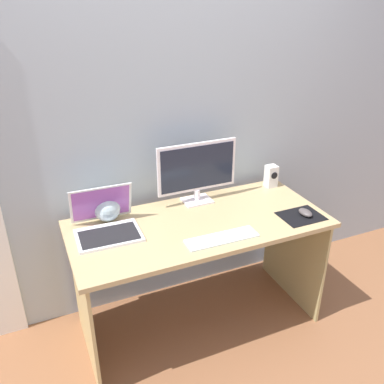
# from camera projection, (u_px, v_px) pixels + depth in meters

# --- Properties ---
(ground_plane) EXTENTS (8.00, 8.00, 0.00)m
(ground_plane) POSITION_uv_depth(u_px,v_px,m) (198.00, 321.00, 2.73)
(ground_plane) COLOR brown
(wall_back) EXTENTS (6.00, 0.04, 2.50)m
(wall_back) POSITION_uv_depth(u_px,v_px,m) (171.00, 120.00, 2.53)
(wall_back) COLOR #9DABB6
(wall_back) RESTS_ON ground_plane
(desk) EXTENTS (1.50, 0.68, 0.76)m
(desk) POSITION_uv_depth(u_px,v_px,m) (199.00, 244.00, 2.46)
(desk) COLOR tan
(desk) RESTS_ON ground_plane
(monitor) EXTENTS (0.52, 0.14, 0.39)m
(monitor) POSITION_uv_depth(u_px,v_px,m) (197.00, 170.00, 2.53)
(monitor) COLOR white
(monitor) RESTS_ON desk
(speaker_right) EXTENTS (0.07, 0.07, 0.15)m
(speaker_right) POSITION_uv_depth(u_px,v_px,m) (271.00, 176.00, 2.80)
(speaker_right) COLOR silver
(speaker_right) RESTS_ON desk
(laptop) EXTENTS (0.36, 0.33, 0.24)m
(laptop) POSITION_uv_depth(u_px,v_px,m) (106.00, 224.00, 2.27)
(laptop) COLOR white
(laptop) RESTS_ON desk
(fishbowl) EXTENTS (0.15, 0.15, 0.15)m
(fishbowl) POSITION_uv_depth(u_px,v_px,m) (107.00, 209.00, 2.39)
(fishbowl) COLOR silver
(fishbowl) RESTS_ON desk
(keyboard_external) EXTENTS (0.41, 0.12, 0.01)m
(keyboard_external) POSITION_uv_depth(u_px,v_px,m) (222.00, 238.00, 2.23)
(keyboard_external) COLOR white
(keyboard_external) RESTS_ON desk
(mousepad) EXTENTS (0.25, 0.20, 0.00)m
(mousepad) POSITION_uv_depth(u_px,v_px,m) (301.00, 216.00, 2.45)
(mousepad) COLOR black
(mousepad) RESTS_ON desk
(mouse) EXTENTS (0.06, 0.10, 0.04)m
(mouse) POSITION_uv_depth(u_px,v_px,m) (305.00, 213.00, 2.45)
(mouse) COLOR #4F4847
(mouse) RESTS_ON mousepad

